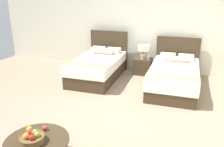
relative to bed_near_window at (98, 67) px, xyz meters
name	(u,v)px	position (x,y,z in m)	size (l,w,h in m)	color
ground_plane	(108,117)	(1.04, -1.95, -0.33)	(9.87, 9.95, 0.02)	gray
wall_back	(146,25)	(1.04, 1.22, 1.04)	(9.87, 0.12, 2.73)	beige
bed_near_window	(98,67)	(0.00, 0.00, 0.00)	(1.23, 2.12, 1.17)	#3C2E1C
bed_near_corner	(174,76)	(2.07, 0.00, -0.02)	(1.26, 2.26, 1.11)	#3C2E1C
nightstand	(143,66)	(1.10, 0.74, -0.09)	(0.48, 0.44, 0.47)	#3C2E1C
table_lamp	(144,50)	(1.10, 0.76, 0.39)	(0.33, 0.33, 0.39)	beige
vase	(148,57)	(1.25, 0.70, 0.23)	(0.09, 0.09, 0.17)	#B6C5C2
coffee_table	(37,146)	(0.61, -3.61, 0.01)	(0.88, 0.88, 0.43)	#3C2E1C
fruit_bowl	(32,138)	(0.59, -3.67, 0.17)	(0.34, 0.34, 0.17)	brown
loose_apple	(45,128)	(0.58, -3.37, 0.14)	(0.08, 0.08, 0.08)	#B43C30
loose_orange	(30,129)	(0.40, -3.48, 0.15)	(0.09, 0.09, 0.09)	orange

